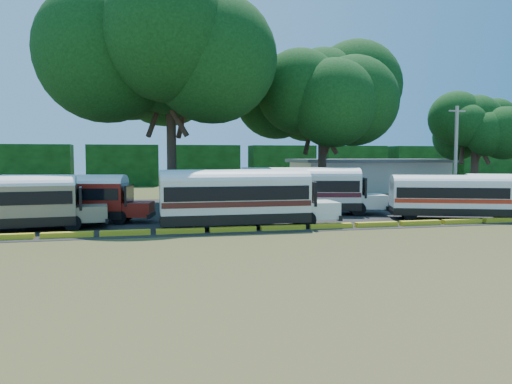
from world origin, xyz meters
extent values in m
plane|color=#364617|center=(0.00, 0.00, 0.00)|extent=(160.00, 160.00, 0.00)
cube|color=black|center=(1.00, 12.00, 0.01)|extent=(64.00, 24.00, 0.02)
cube|color=yellow|center=(-16.50, 1.00, 0.15)|extent=(2.70, 0.45, 0.30)
cube|color=yellow|center=(-13.50, 1.00, 0.15)|extent=(2.70, 0.45, 0.30)
cube|color=yellow|center=(-10.50, 1.00, 0.15)|extent=(2.70, 0.45, 0.30)
cube|color=yellow|center=(-7.50, 1.00, 0.15)|extent=(2.70, 0.45, 0.30)
cube|color=yellow|center=(-4.50, 1.00, 0.15)|extent=(2.70, 0.45, 0.30)
cube|color=yellow|center=(-1.50, 1.00, 0.15)|extent=(2.70, 0.45, 0.30)
cube|color=yellow|center=(1.50, 1.00, 0.15)|extent=(2.70, 0.45, 0.30)
cube|color=yellow|center=(4.50, 1.00, 0.15)|extent=(2.70, 0.45, 0.30)
cube|color=yellow|center=(7.50, 1.00, 0.15)|extent=(2.70, 0.45, 0.30)
cube|color=yellow|center=(10.50, 1.00, 0.15)|extent=(2.70, 0.45, 0.30)
cube|color=yellow|center=(13.50, 1.00, 0.15)|extent=(2.70, 0.45, 0.30)
cube|color=beige|center=(18.00, 30.00, 1.80)|extent=(18.00, 8.00, 3.60)
cube|color=#515458|center=(18.00, 30.00, 3.80)|extent=(19.00, 9.00, 0.40)
cube|color=black|center=(-24.00, 48.00, 3.00)|extent=(10.00, 4.00, 6.00)
cube|color=black|center=(-12.00, 48.00, 3.00)|extent=(10.00, 4.00, 6.00)
cube|color=black|center=(0.00, 48.00, 3.00)|extent=(10.00, 4.00, 6.00)
cube|color=black|center=(12.00, 48.00, 3.00)|extent=(10.00, 4.00, 6.00)
cube|color=black|center=(24.00, 48.00, 3.00)|extent=(10.00, 4.00, 6.00)
cube|color=black|center=(36.00, 48.00, 3.00)|extent=(10.00, 4.00, 6.00)
cube|color=black|center=(48.00, 48.00, 3.00)|extent=(10.00, 4.00, 6.00)
cylinder|color=black|center=(-13.50, 3.25, 0.49)|extent=(0.99, 0.34, 0.97)
cylinder|color=black|center=(-13.65, 5.33, 0.49)|extent=(0.99, 0.34, 0.97)
cube|color=black|center=(-17.36, 4.02, 0.63)|extent=(8.13, 3.00, 0.54)
cube|color=#95815D|center=(-17.36, 4.02, 1.79)|extent=(8.13, 3.00, 1.78)
cube|color=black|center=(-17.36, 4.02, 2.00)|extent=(7.82, 3.04, 0.75)
ellipsoid|color=white|center=(-17.36, 4.02, 2.68)|extent=(8.13, 3.00, 1.09)
cube|color=#95815D|center=(-12.51, 4.37, 0.92)|extent=(1.90, 2.26, 0.92)
cube|color=black|center=(-13.12, 4.32, 1.87)|extent=(0.31, 2.24, 1.34)
cube|color=black|center=(-11.69, 4.43, 0.54)|extent=(0.35, 2.39, 0.29)
cylinder|color=black|center=(-11.01, 5.46, 0.48)|extent=(0.99, 0.45, 0.96)
cylinder|color=black|center=(-10.61, 7.47, 0.48)|extent=(0.99, 0.45, 0.96)
cylinder|color=black|center=(-17.38, 6.73, 0.48)|extent=(0.99, 0.45, 0.96)
cylinder|color=black|center=(-16.98, 8.74, 0.48)|extent=(0.99, 0.45, 0.96)
cube|color=black|center=(-14.46, 7.19, 0.62)|extent=(8.15, 3.88, 0.53)
cube|color=maroon|center=(-14.46, 7.19, 1.75)|extent=(8.15, 3.88, 1.75)
cube|color=black|center=(-14.46, 7.19, 1.96)|extent=(7.85, 3.87, 0.73)
ellipsoid|color=white|center=(-14.46, 7.19, 2.63)|extent=(8.15, 3.88, 1.07)
cube|color=maroon|center=(-9.78, 6.26, 0.91)|extent=(2.10, 2.40, 0.91)
cube|color=black|center=(-10.37, 6.37, 1.84)|extent=(0.57, 2.18, 1.31)
cube|color=black|center=(-8.98, 6.10, 0.53)|extent=(0.63, 2.33, 0.29)
cube|color=black|center=(-18.26, 7.95, 0.53)|extent=(0.63, 2.33, 0.29)
cylinder|color=black|center=(0.04, 1.12, 0.54)|extent=(1.08, 0.32, 1.08)
cylinder|color=black|center=(0.07, 3.43, 0.54)|extent=(1.08, 0.32, 1.08)
cylinder|color=black|center=(-7.28, 1.23, 0.54)|extent=(1.08, 0.32, 1.08)
cylinder|color=black|center=(-7.25, 3.53, 0.54)|extent=(1.08, 0.32, 1.08)
cube|color=black|center=(-4.14, 2.33, 0.70)|extent=(8.87, 2.82, 0.59)
cube|color=white|center=(-4.14, 2.33, 1.98)|extent=(8.87, 2.82, 1.97)
cube|color=black|center=(-4.14, 2.33, 2.21)|extent=(8.52, 2.88, 0.83)
cube|color=#4D1A13|center=(-4.14, 2.33, 1.58)|extent=(8.78, 2.86, 0.32)
ellipsoid|color=white|center=(-4.14, 2.33, 2.96)|extent=(8.87, 2.82, 1.21)
cube|color=white|center=(1.24, 2.26, 1.02)|extent=(1.97, 2.40, 1.02)
cube|color=black|center=(0.56, 2.27, 2.07)|extent=(0.20, 2.48, 1.48)
cube|color=black|center=(2.16, 2.24, 0.59)|extent=(0.23, 2.64, 0.32)
cube|color=black|center=(-8.50, 2.40, 0.59)|extent=(0.23, 2.64, 0.32)
cylinder|color=black|center=(5.69, 6.19, 0.53)|extent=(1.10, 0.55, 1.06)
cylinder|color=black|center=(6.25, 8.39, 0.53)|extent=(1.10, 0.55, 1.06)
cylinder|color=black|center=(-1.31, 7.97, 0.53)|extent=(1.10, 0.55, 1.06)
cylinder|color=black|center=(-0.75, 10.17, 0.53)|extent=(1.10, 0.55, 1.06)
cube|color=black|center=(1.96, 8.31, 0.69)|extent=(9.09, 4.72, 0.58)
cube|color=silver|center=(1.96, 8.31, 1.95)|extent=(9.09, 4.72, 1.94)
cube|color=black|center=(1.96, 8.31, 2.18)|extent=(8.77, 4.70, 0.82)
cube|color=#4E141C|center=(1.96, 8.31, 1.56)|extent=(9.02, 4.74, 0.32)
ellipsoid|color=white|center=(1.96, 8.31, 2.92)|extent=(9.09, 4.72, 1.19)
cube|color=silver|center=(7.10, 7.00, 1.01)|extent=(2.43, 2.73, 1.01)
cube|color=black|center=(6.45, 7.17, 2.05)|extent=(0.76, 2.41, 1.46)
cube|color=black|center=(7.97, 6.78, 0.58)|extent=(0.83, 2.57, 0.32)
cube|color=black|center=(-2.21, 9.37, 0.58)|extent=(0.83, 2.57, 0.32)
cylinder|color=black|center=(14.04, 1.10, 0.46)|extent=(0.96, 0.56, 0.93)
cylinder|color=black|center=(14.71, 2.97, 0.46)|extent=(0.96, 0.56, 0.93)
cylinder|color=black|center=(8.11, 3.24, 0.46)|extent=(0.96, 0.56, 0.93)
cylinder|color=black|center=(8.79, 5.11, 0.46)|extent=(0.96, 0.56, 0.93)
cube|color=black|center=(10.98, 3.26, 0.60)|extent=(7.93, 4.76, 0.51)
cube|color=white|center=(10.98, 3.26, 1.70)|extent=(7.93, 4.76, 1.70)
cube|color=black|center=(10.98, 3.26, 1.90)|extent=(7.66, 4.71, 0.71)
cube|color=red|center=(10.98, 3.26, 1.36)|extent=(7.87, 4.77, 0.28)
ellipsoid|color=white|center=(10.98, 3.26, 2.55)|extent=(7.93, 4.76, 1.04)
cube|color=black|center=(14.78, 1.89, 1.78)|extent=(0.86, 2.05, 1.27)
cube|color=black|center=(7.45, 4.54, 0.51)|extent=(0.93, 2.19, 0.28)
cylinder|color=black|center=(16.00, 6.14, 0.45)|extent=(0.92, 0.61, 0.90)
cylinder|color=black|center=(16.81, 7.89, 0.45)|extent=(0.92, 0.61, 0.90)
cube|color=black|center=(15.47, 7.45, 0.50)|extent=(1.07, 2.07, 0.27)
cylinder|color=#3A281D|center=(-7.02, 15.82, 4.56)|extent=(0.80, 0.80, 9.12)
cylinder|color=#3A281D|center=(-5.80, 16.26, 8.47)|extent=(1.52, 3.19, 5.16)
cylinder|color=#3A281D|center=(-8.01, 16.65, 8.47)|extent=(2.41, 2.76, 5.16)
cylinder|color=#3A281D|center=(-7.24, 14.54, 8.47)|extent=(3.26, 0.99, 5.16)
ellipsoid|color=black|center=(-7.02, 15.82, 13.21)|extent=(14.64, 14.64, 10.73)
cylinder|color=#3A281D|center=(7.32, 17.96, 3.48)|extent=(0.80, 0.80, 6.97)
cylinder|color=#3A281D|center=(8.54, 18.40, 6.47)|extent=(1.29, 2.55, 3.99)
cylinder|color=#3A281D|center=(6.33, 18.79, 6.47)|extent=(1.98, 2.24, 3.99)
cylinder|color=#3A281D|center=(7.10, 16.68, 6.47)|extent=(2.60, 0.88, 3.99)
ellipsoid|color=black|center=(7.32, 17.96, 10.20)|extent=(11.82, 11.82, 8.67)
cylinder|color=#3A281D|center=(25.26, 19.61, 2.71)|extent=(0.80, 0.80, 5.42)
cylinder|color=#3A281D|center=(26.48, 20.05, 5.03)|extent=(1.12, 2.10, 3.15)
cylinder|color=#3A281D|center=(24.26, 20.45, 5.03)|extent=(1.67, 1.87, 3.15)
cylinder|color=#3A281D|center=(25.03, 18.33, 5.03)|extent=(2.12, 0.79, 3.15)
ellipsoid|color=black|center=(25.26, 19.61, 8.05)|extent=(7.60, 7.60, 5.57)
cylinder|color=gray|center=(17.29, 11.56, 4.36)|extent=(0.30, 0.30, 8.71)
cube|color=gray|center=(17.29, 11.56, 8.28)|extent=(1.60, 0.12, 0.12)
camera|label=1|loc=(-9.67, -27.02, 4.36)|focal=35.00mm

